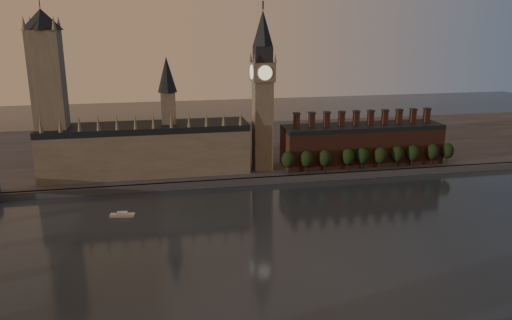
{
  "coord_description": "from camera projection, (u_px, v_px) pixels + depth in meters",
  "views": [
    {
      "loc": [
        -57.18,
        -202.56,
        97.99
      ],
      "look_at": [
        -5.41,
        55.0,
        25.6
      ],
      "focal_mm": 35.0,
      "sensor_mm": 36.0,
      "label": 1
    }
  ],
  "objects": [
    {
      "name": "embankment_tree_1",
      "position": [
        307.0,
        159.0,
        320.63
      ],
      "size": [
        8.6,
        8.6,
        14.88
      ],
      "color": "black",
      "rests_on": "north_bank"
    },
    {
      "name": "victoria_tower",
      "position": [
        49.0,
        90.0,
        298.55
      ],
      "size": [
        24.0,
        24.0,
        108.0
      ],
      "color": "#7C6F58",
      "rests_on": "north_bank"
    },
    {
      "name": "palace_of_westminster",
      "position": [
        147.0,
        146.0,
        318.98
      ],
      "size": [
        130.0,
        30.3,
        74.0
      ],
      "color": "#7C6F58",
      "rests_on": "north_bank"
    },
    {
      "name": "embankment_tree_0",
      "position": [
        288.0,
        160.0,
        319.0
      ],
      "size": [
        8.6,
        8.6,
        14.88
      ],
      "color": "black",
      "rests_on": "north_bank"
    },
    {
      "name": "ground",
      "position": [
        291.0,
        244.0,
        228.35
      ],
      "size": [
        900.0,
        900.0,
        0.0
      ],
      "primitive_type": "plane",
      "color": "black",
      "rests_on": "ground"
    },
    {
      "name": "embankment_tree_5",
      "position": [
        380.0,
        155.0,
        329.56
      ],
      "size": [
        8.6,
        8.6,
        14.88
      ],
      "color": "black",
      "rests_on": "north_bank"
    },
    {
      "name": "embankment_tree_6",
      "position": [
        397.0,
        154.0,
        333.02
      ],
      "size": [
        8.6,
        8.6,
        14.88
      ],
      "color": "black",
      "rests_on": "north_bank"
    },
    {
      "name": "embankment_tree_7",
      "position": [
        413.0,
        153.0,
        335.17
      ],
      "size": [
        8.6,
        8.6,
        14.88
      ],
      "color": "black",
      "rests_on": "north_bank"
    },
    {
      "name": "embankment_tree_4",
      "position": [
        362.0,
        156.0,
        328.49
      ],
      "size": [
        8.6,
        8.6,
        14.88
      ],
      "color": "black",
      "rests_on": "north_bank"
    },
    {
      "name": "embankment_tree_2",
      "position": [
        325.0,
        158.0,
        322.59
      ],
      "size": [
        8.6,
        8.6,
        14.88
      ],
      "color": "black",
      "rests_on": "north_bank"
    },
    {
      "name": "north_bank",
      "position": [
        232.0,
        148.0,
        396.1
      ],
      "size": [
        900.0,
        182.0,
        4.0
      ],
      "color": "#4E4D53",
      "rests_on": "ground"
    },
    {
      "name": "river_boat",
      "position": [
        122.0,
        215.0,
        261.12
      ],
      "size": [
        12.97,
        5.48,
        2.51
      ],
      "rotation": [
        0.0,
        0.0,
        -0.15
      ],
      "color": "silver",
      "rests_on": "ground"
    },
    {
      "name": "chimney_block",
      "position": [
        362.0,
        144.0,
        342.78
      ],
      "size": [
        110.0,
        25.0,
        37.0
      ],
      "color": "#552C20",
      "rests_on": "north_bank"
    },
    {
      "name": "embankment_tree_3",
      "position": [
        348.0,
        157.0,
        326.26
      ],
      "size": [
        8.6,
        8.6,
        14.88
      ],
      "color": "black",
      "rests_on": "north_bank"
    },
    {
      "name": "embankment_tree_9",
      "position": [
        447.0,
        151.0,
        340.81
      ],
      "size": [
        8.6,
        8.6,
        14.88
      ],
      "color": "black",
      "rests_on": "north_bank"
    },
    {
      "name": "embankment_tree_8",
      "position": [
        432.0,
        152.0,
        338.49
      ],
      "size": [
        8.6,
        8.6,
        14.88
      ],
      "color": "black",
      "rests_on": "north_bank"
    },
    {
      "name": "big_ben",
      "position": [
        263.0,
        89.0,
        319.12
      ],
      "size": [
        15.0,
        15.0,
        107.0
      ],
      "color": "#7C6F58",
      "rests_on": "north_bank"
    }
  ]
}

